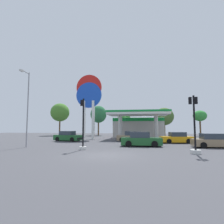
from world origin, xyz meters
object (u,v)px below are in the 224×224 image
object	(u,v)px
car_0	(141,140)
tree_1	(98,114)
car_1	(68,136)
traffic_signal_1	(195,134)
car_4	(213,141)
tree_2	(124,118)
station_pole_sign	(89,98)
traffic_signal_0	(83,132)
car_2	(132,137)
car_3	(177,138)
corner_streetlamp	(27,102)
tree_0	(60,112)
tree_3	(164,117)
tree_4	(200,116)

from	to	relation	value
car_0	tree_1	distance (m)	26.40
car_1	traffic_signal_1	bearing A→B (deg)	-35.27
car_4	tree_2	distance (m)	25.44
station_pole_sign	traffic_signal_0	size ratio (longest dim) A/B	2.37
car_4	tree_1	distance (m)	30.11
car_0	traffic_signal_1	distance (m)	6.43
traffic_signal_1	car_2	bearing A→B (deg)	116.18
car_3	tree_1	world-z (taller)	tree_1
car_2	corner_streetlamp	bearing A→B (deg)	-139.88
tree_0	car_0	bearing A→B (deg)	-48.21
station_pole_sign	tree_1	xyz separation A→B (m)	(-1.54, 14.05, -1.82)
car_1	tree_0	distance (m)	19.71
car_4	tree_3	distance (m)	24.07
tree_1	car_0	bearing A→B (deg)	-66.67
tree_3	car_2	bearing A→B (deg)	-111.27
car_2	tree_1	size ratio (longest dim) A/B	0.59
tree_1	tree_3	xyz separation A→B (m)	(16.02, -0.39, -0.73)
car_1	tree_1	world-z (taller)	tree_1
tree_3	car_3	bearing A→B (deg)	-93.46
tree_4	corner_streetlamp	distance (m)	36.23
tree_1	tree_2	bearing A→B (deg)	-11.98
car_2	traffic_signal_1	distance (m)	11.94
car_2	tree_0	size ratio (longest dim) A/B	0.55
tree_1	corner_streetlamp	xyz separation A→B (m)	(-1.33, -26.90, -0.62)
car_0	tree_4	xyz separation A→B (m)	(13.51, 23.07, 3.86)
traffic_signal_1	tree_1	bearing A→B (deg)	116.58
tree_0	tree_2	world-z (taller)	tree_0
car_1	tree_4	world-z (taller)	tree_4
station_pole_sign	corner_streetlamp	size ratio (longest dim) A/B	1.44
tree_3	tree_0	bearing A→B (deg)	-177.08
traffic_signal_1	tree_3	xyz separation A→B (m)	(1.63, 28.38, 2.98)
car_3	corner_streetlamp	distance (m)	18.25
car_2	traffic_signal_0	size ratio (longest dim) A/B	0.93
traffic_signal_0	tree_2	distance (m)	26.40
traffic_signal_0	tree_3	xyz separation A→B (m)	(11.05, 27.22, 2.93)
tree_2	tree_3	size ratio (longest dim) A/B	0.87
car_0	car_2	xyz separation A→B (m)	(-1.16, 5.80, -0.03)
traffic_signal_0	car_4	bearing A→B (deg)	15.73
car_0	tree_4	world-z (taller)	tree_4
traffic_signal_0	tree_0	distance (m)	29.99
station_pole_sign	car_3	xyz separation A→B (m)	(13.33, -5.44, -6.42)
car_1	traffic_signal_1	distance (m)	18.04
tree_1	tree_4	bearing A→B (deg)	-1.95
corner_streetlamp	car_1	bearing A→B (deg)	83.27
tree_1	tree_0	bearing A→B (deg)	-169.95
car_0	traffic_signal_0	xyz separation A→B (m)	(-5.33, -3.73, 0.88)
car_2	tree_0	bearing A→B (deg)	138.72
traffic_signal_1	car_1	bearing A→B (deg)	144.73
car_1	tree_2	bearing A→B (deg)	67.95
car_2	car_0	bearing A→B (deg)	-78.66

